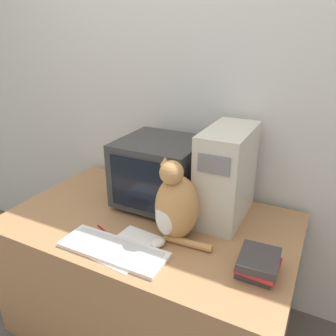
% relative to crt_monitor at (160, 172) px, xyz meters
% --- Properties ---
extents(wall_back, '(7.00, 0.05, 2.50)m').
position_rel_crt_monitor_xyz_m(wall_back, '(0.03, 0.33, 0.35)').
color(wall_back, silver).
rests_on(wall_back, ground_plane).
extents(desk, '(1.47, 0.88, 0.71)m').
position_rel_crt_monitor_xyz_m(desk, '(0.03, -0.18, -0.55)').
color(desk, '#9E7047').
rests_on(desk, ground_plane).
extents(crt_monitor, '(0.43, 0.41, 0.37)m').
position_rel_crt_monitor_xyz_m(crt_monitor, '(0.00, 0.00, 0.00)').
color(crt_monitor, '#333333').
rests_on(crt_monitor, desk).
extents(computer_tower, '(0.21, 0.43, 0.47)m').
position_rel_crt_monitor_xyz_m(computer_tower, '(0.36, 0.04, 0.04)').
color(computer_tower, beige).
rests_on(computer_tower, desk).
extents(keyboard, '(0.50, 0.18, 0.02)m').
position_rel_crt_monitor_xyz_m(keyboard, '(0.02, -0.48, -0.18)').
color(keyboard, silver).
rests_on(keyboard, desk).
extents(cat, '(0.32, 0.29, 0.40)m').
position_rel_crt_monitor_xyz_m(cat, '(0.22, -0.26, -0.03)').
color(cat, '#B7844C').
rests_on(cat, desk).
extents(book_stack, '(0.16, 0.19, 0.08)m').
position_rel_crt_monitor_xyz_m(book_stack, '(0.62, -0.33, -0.15)').
color(book_stack, '#383333').
rests_on(book_stack, desk).
extents(pen, '(0.14, 0.07, 0.01)m').
position_rel_crt_monitor_xyz_m(pen, '(-0.10, -0.38, -0.19)').
color(pen, maroon).
rests_on(pen, desk).
extents(paper_sheet, '(0.24, 0.31, 0.00)m').
position_rel_crt_monitor_xyz_m(paper_sheet, '(0.06, -0.43, -0.19)').
color(paper_sheet, white).
rests_on(paper_sheet, desk).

